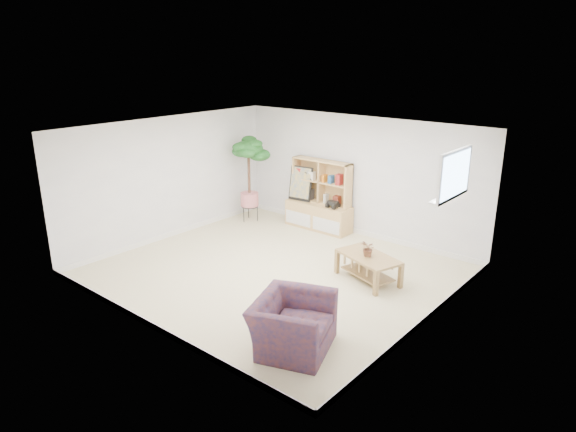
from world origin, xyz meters
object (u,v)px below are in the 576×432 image
Objects in this scene: coffee_table at (368,268)px; floor_tree at (249,180)px; armchair at (293,321)px; storage_unit at (319,195)px.

floor_tree is at bearing -176.81° from coffee_table.
floor_tree is 1.78× the size of armchair.
floor_tree reaches higher than armchair.
floor_tree is (-3.62, 1.00, 0.71)m from coffee_table.
storage_unit is at bearing 162.96° from coffee_table.
storage_unit is 1.37× the size of coffee_table.
storage_unit is at bearing 20.07° from floor_tree.
coffee_table is 2.36m from armchair.
storage_unit is at bearing 12.48° from armchair.
storage_unit is 4.60m from armchair.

